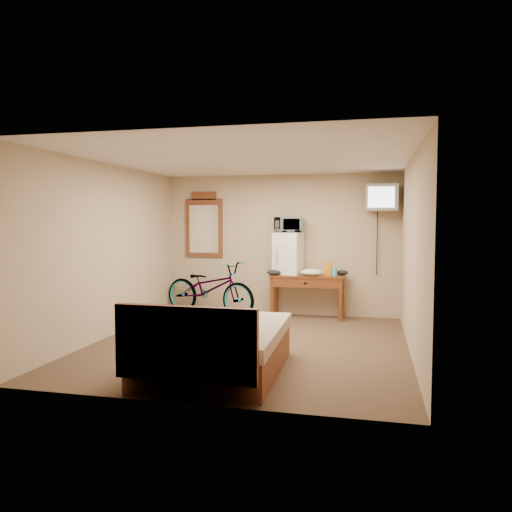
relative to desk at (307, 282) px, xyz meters
name	(u,v)px	position (x,y,z in m)	size (l,w,h in m)	color
room	(249,253)	(-0.53, -2.00, 0.63)	(4.60, 4.64, 2.50)	#4F3627
desk	(307,282)	(0.00, 0.00, 0.00)	(1.27, 0.50, 0.75)	brown
mini_fridge	(288,253)	(-0.34, 0.06, 0.49)	(0.51, 0.49, 0.73)	white
microwave	(288,225)	(-0.34, 0.06, 0.99)	(0.49, 0.33, 0.27)	white
snack_bag	(328,269)	(0.36, 0.01, 0.24)	(0.11, 0.07, 0.22)	orange
blue_cup	(334,272)	(0.47, -0.07, 0.20)	(0.09, 0.09, 0.15)	#43ACE4
cloth_cream	(311,272)	(0.09, -0.10, 0.19)	(0.37, 0.29, 0.12)	white
cloth_dark_a	(274,272)	(-0.55, -0.15, 0.17)	(0.25, 0.18, 0.09)	black
cloth_dark_b	(342,273)	(0.60, 0.10, 0.17)	(0.20, 0.17, 0.09)	black
crt_television	(381,198)	(1.22, 0.02, 1.44)	(0.54, 0.61, 0.44)	black
wall_mirror	(204,225)	(-1.95, 0.27, 0.97)	(0.71, 0.04, 1.20)	brown
bicycle	(210,288)	(-1.73, -0.10, -0.14)	(0.64, 1.84, 0.97)	black
bed	(215,347)	(-0.57, -3.38, -0.32)	(1.46, 1.95, 0.90)	brown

